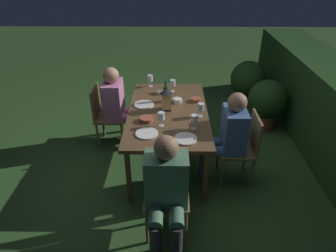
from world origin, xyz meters
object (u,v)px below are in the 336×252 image
object	(u,v)px
person_in_pink	(118,104)
wine_glass_b	(150,79)
chair_side_right_b	(243,146)
plate_b	(185,139)
person_in_blue	(227,135)
wine_glass_c	(194,119)
chair_head_far	(167,188)
bowl_bread	(160,92)
wine_glass_d	(201,108)
dining_table	(168,114)
wine_glass_a	(173,84)
person_in_green	(166,190)
plate_a	(144,105)
bowl_dip	(146,119)
plate_c	(147,133)
potted_plant_by_hedge	(248,81)
chair_side_left_a	(105,113)
bowl_olives	(177,100)
potted_plant_corner	(267,102)
lantern_centerpiece	(166,98)
green_bottle_on_table	(166,94)
wine_glass_e	(161,117)
bowl_salad	(196,100)

from	to	relation	value
person_in_pink	wine_glass_b	distance (m)	0.59
chair_side_right_b	plate_b	size ratio (longest dim) A/B	3.57
person_in_blue	wine_glass_c	xyz separation A→B (m)	(0.04, -0.39, 0.22)
chair_head_far	person_in_blue	distance (m)	1.00
person_in_blue	bowl_bread	bearing A→B (deg)	-138.08
chair_side_right_b	wine_glass_d	xyz separation A→B (m)	(-0.24, -0.49, 0.37)
dining_table	wine_glass_a	xyz separation A→B (m)	(-0.57, 0.06, 0.17)
person_in_green	plate_a	xyz separation A→B (m)	(-1.44, -0.31, 0.11)
wine_glass_b	bowl_dip	world-z (taller)	wine_glass_b
plate_c	potted_plant_by_hedge	bearing A→B (deg)	143.75
chair_side_left_a	wine_glass_b	world-z (taller)	wine_glass_b
person_in_blue	plate_b	world-z (taller)	person_in_blue
plate_a	bowl_olives	xyz separation A→B (m)	(-0.09, 0.43, 0.02)
person_in_blue	potted_plant_corner	bearing A→B (deg)	146.45
dining_table	lantern_centerpiece	world-z (taller)	lantern_centerpiece
green_bottle_on_table	wine_glass_a	world-z (taller)	green_bottle_on_table
person_in_blue	plate_a	world-z (taller)	person_in_blue
wine_glass_a	potted_plant_by_hedge	xyz separation A→B (m)	(-1.08, 1.33, -0.39)
person_in_pink	potted_plant_corner	xyz separation A→B (m)	(-0.46, 2.17, -0.19)
person_in_pink	bowl_dip	distance (m)	0.79
chair_head_far	potted_plant_by_hedge	xyz separation A→B (m)	(-2.75, 1.38, -0.02)
wine_glass_d	potted_plant_by_hedge	bearing A→B (deg)	150.81
person_in_green	green_bottle_on_table	distance (m)	1.57
green_bottle_on_table	bowl_olives	bearing A→B (deg)	81.44
wine_glass_b	potted_plant_corner	bearing A→B (deg)	92.98
bowl_bread	potted_plant_by_hedge	xyz separation A→B (m)	(-1.15, 1.50, -0.30)
chair_head_far	lantern_centerpiece	distance (m)	1.21
person_in_pink	bowl_dip	world-z (taller)	person_in_pink
wine_glass_b	wine_glass_e	distance (m)	1.13
person_in_blue	wine_glass_b	bearing A→B (deg)	-140.23
wine_glass_e	potted_plant_by_hedge	bearing A→B (deg)	144.19
chair_side_right_b	potted_plant_corner	distance (m)	1.37
person_in_green	bowl_bread	size ratio (longest dim) A/B	9.92
person_in_pink	wine_glass_a	size ratio (longest dim) A/B	6.80
person_in_pink	bowl_olives	xyz separation A→B (m)	(0.15, 0.80, 0.13)
potted_plant_by_hedge	dining_table	bearing A→B (deg)	-39.99
wine_glass_e	bowl_dip	world-z (taller)	wine_glass_e
bowl_dip	potted_plant_corner	xyz separation A→B (m)	(-1.11, 1.74, -0.31)
green_bottle_on_table	wine_glass_b	world-z (taller)	green_bottle_on_table
potted_plant_by_hedge	green_bottle_on_table	bearing A→B (deg)	-45.53
chair_side_right_b	potted_plant_by_hedge	bearing A→B (deg)	165.95
person_in_blue	bowl_dip	distance (m)	0.94
chair_side_left_a	bowl_dip	xyz separation A→B (m)	(0.65, 0.63, 0.28)
chair_head_far	person_in_pink	bearing A→B (deg)	-155.43
person_in_pink	dining_table	bearing A→B (deg)	60.52
chair_side_left_a	wine_glass_e	distance (m)	1.16
chair_side_left_a	chair_side_right_b	world-z (taller)	same
chair_side_right_b	bowl_bread	size ratio (longest dim) A/B	7.51
bowl_bread	bowl_salad	size ratio (longest dim) A/B	0.88
dining_table	wine_glass_b	world-z (taller)	wine_glass_b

